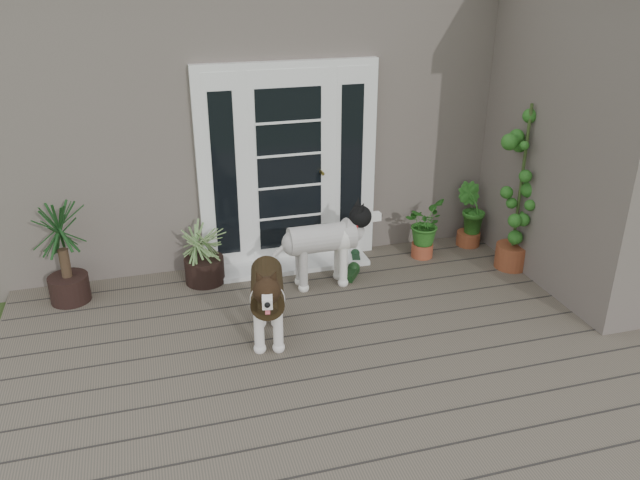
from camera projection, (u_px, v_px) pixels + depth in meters
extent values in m
cube|color=#6B5B4C|center=(377.00, 374.00, 5.24)|extent=(6.20, 4.60, 0.12)
cube|color=#665E54|center=(267.00, 94.00, 8.37)|extent=(7.40, 4.00, 3.10)
cube|color=#665E54|center=(616.00, 138.00, 6.33)|extent=(1.60, 2.40, 3.10)
cube|color=white|center=(289.00, 166.00, 6.66)|extent=(1.90, 0.14, 2.15)
cube|color=white|center=(295.00, 264.00, 6.91)|extent=(1.60, 0.40, 0.05)
imported|color=#164E18|center=(423.00, 233.00, 7.04)|extent=(0.63, 0.63, 0.58)
imported|color=#204F16|center=(470.00, 223.00, 7.34)|extent=(0.50, 0.50, 0.53)
imported|color=#275719|center=(505.00, 217.00, 7.44)|extent=(0.53, 0.53, 0.59)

